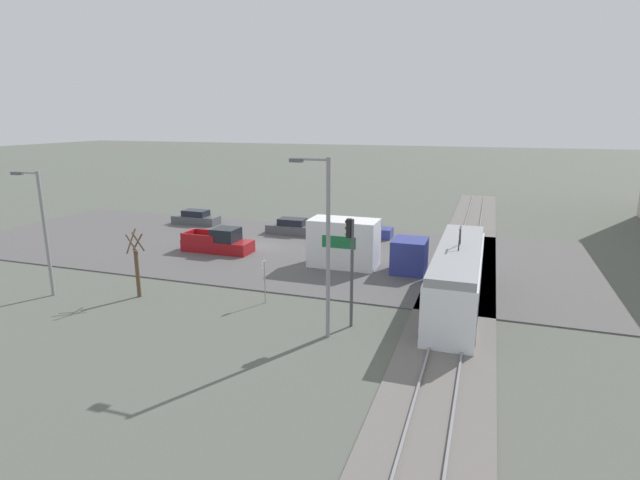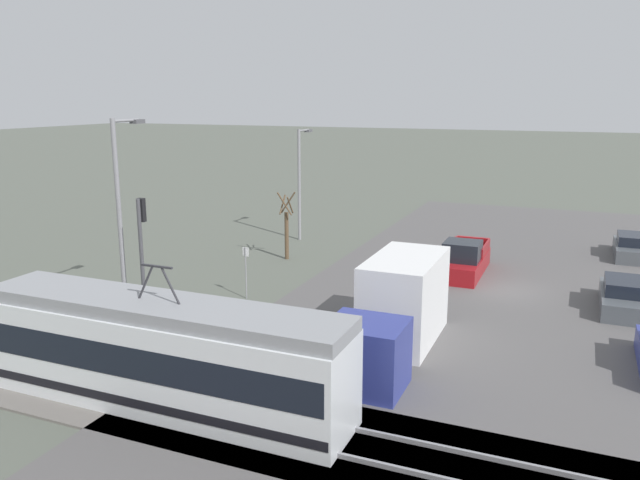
% 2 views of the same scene
% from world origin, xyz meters
% --- Properties ---
extents(ground_plane, '(320.00, 320.00, 0.00)m').
position_xyz_m(ground_plane, '(0.00, 0.00, 0.00)').
color(ground_plane, '#565B51').
extents(road_surface, '(19.61, 51.17, 0.08)m').
position_xyz_m(road_surface, '(0.00, 0.00, 0.04)').
color(road_surface, '#565454').
rests_on(road_surface, ground).
extents(rail_bed, '(69.84, 4.40, 0.22)m').
position_xyz_m(rail_bed, '(0.00, 16.48, 0.05)').
color(rail_bed, slate).
rests_on(rail_bed, ground).
extents(light_rail_tram, '(12.32, 2.54, 4.53)m').
position_xyz_m(light_rail_tram, '(8.52, 16.48, 1.73)').
color(light_rail_tram, white).
rests_on(light_rail_tram, ground).
extents(box_truck, '(2.56, 8.25, 3.39)m').
position_xyz_m(box_truck, '(2.99, 9.41, 1.64)').
color(box_truck, navy).
rests_on(box_truck, ground).
extents(pickup_truck, '(2.04, 5.59, 1.95)m').
position_xyz_m(pickup_truck, '(2.45, -2.19, 0.81)').
color(pickup_truck, maroon).
rests_on(pickup_truck, ground).
extents(sedan_car_0, '(1.72, 4.51, 1.51)m').
position_xyz_m(sedan_car_0, '(-6.39, 7.72, 0.70)').
color(sedan_car_0, navy).
rests_on(sedan_car_0, ground).
extents(sedan_car_1, '(1.79, 4.69, 1.43)m').
position_xyz_m(sedan_car_1, '(-5.26, 0.98, 0.67)').
color(sedan_car_1, '#4C5156').
rests_on(sedan_car_1, ground).
extents(sedan_car_2, '(1.75, 4.71, 1.41)m').
position_xyz_m(sedan_car_2, '(-6.21, -9.81, 0.66)').
color(sedan_car_2, '#4C5156').
rests_on(sedan_car_2, ground).
extents(traffic_light_pole, '(0.28, 0.47, 5.63)m').
position_xyz_m(traffic_light_pole, '(13.05, 11.53, 3.62)').
color(traffic_light_pole, '#47474C').
rests_on(traffic_light_pole, ground).
extents(street_tree, '(0.98, 0.81, 4.09)m').
position_xyz_m(street_tree, '(12.92, -1.59, 1.86)').
color(street_tree, brown).
rests_on(street_tree, ground).
extents(street_lamp_near_crossing, '(0.36, 1.95, 7.49)m').
position_xyz_m(street_lamp_near_crossing, '(14.40, -6.90, 4.36)').
color(street_lamp_near_crossing, gray).
rests_on(street_lamp_near_crossing, ground).
extents(street_lamp_mid_block, '(0.36, 1.95, 8.72)m').
position_xyz_m(street_lamp_mid_block, '(14.66, 10.67, 5.00)').
color(street_lamp_mid_block, gray).
rests_on(street_lamp_mid_block, ground).
extents(no_parking_sign, '(0.32, 0.08, 2.55)m').
position_xyz_m(no_parking_sign, '(11.44, 6.00, 1.54)').
color(no_parking_sign, gray).
rests_on(no_parking_sign, ground).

